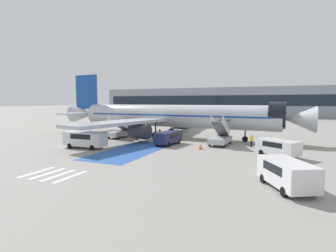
# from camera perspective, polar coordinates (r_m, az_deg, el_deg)

# --- Properties ---
(ground_plane) EXTENTS (600.00, 600.00, 0.00)m
(ground_plane) POSITION_cam_1_polar(r_m,az_deg,el_deg) (42.79, 3.31, -2.60)
(ground_plane) COLOR gray
(apron_leadline_yellow) EXTENTS (77.47, 4.88, 0.01)m
(apron_leadline_yellow) POSITION_cam_1_polar(r_m,az_deg,el_deg) (43.74, 1.04, -2.41)
(apron_leadline_yellow) COLOR gold
(apron_leadline_yellow) RESTS_ON ground_plane
(apron_stand_patch_blue) EXTENTS (5.83, 13.87, 0.01)m
(apron_stand_patch_blue) POSITION_cam_1_polar(r_m,az_deg,el_deg) (32.06, -7.77, -5.32)
(apron_stand_patch_blue) COLOR #2856A8
(apron_stand_patch_blue) RESTS_ON ground_plane
(apron_walkway_bar_0) EXTENTS (0.44, 3.60, 0.01)m
(apron_walkway_bar_0) POSITION_cam_1_polar(r_m,az_deg,el_deg) (24.88, -26.58, -8.95)
(apron_walkway_bar_0) COLOR silver
(apron_walkway_bar_0) RESTS_ON ground_plane
(apron_walkway_bar_1) EXTENTS (0.44, 3.60, 0.01)m
(apron_walkway_bar_1) POSITION_cam_1_polar(r_m,az_deg,el_deg) (24.00, -24.69, -9.38)
(apron_walkway_bar_1) COLOR silver
(apron_walkway_bar_1) RESTS_ON ground_plane
(apron_walkway_bar_2) EXTENTS (0.44, 3.60, 0.01)m
(apron_walkway_bar_2) POSITION_cam_1_polar(r_m,az_deg,el_deg) (23.16, -22.66, -9.84)
(apron_walkway_bar_2) COLOR silver
(apron_walkway_bar_2) RESTS_ON ground_plane
(apron_walkway_bar_3) EXTENTS (0.44, 3.60, 0.01)m
(apron_walkway_bar_3) POSITION_cam_1_polar(r_m,az_deg,el_deg) (22.34, -20.46, -10.32)
(apron_walkway_bar_3) COLOR silver
(apron_walkway_bar_3) RESTS_ON ground_plane
(airliner) EXTENTS (43.30, 36.36, 11.05)m
(airliner) POSITION_cam_1_polar(r_m,az_deg,el_deg) (43.73, 0.18, 2.19)
(airliner) COLOR #B7BCC4
(airliner) RESTS_ON ground_plane
(boarding_stairs_forward) EXTENTS (2.49, 5.34, 4.13)m
(boarding_stairs_forward) POSITION_cam_1_polar(r_m,az_deg,el_deg) (36.35, 11.33, -2.51)
(boarding_stairs_forward) COLOR #ADB2BA
(boarding_stairs_forward) RESTS_ON ground_plane
(boarding_stairs_aft) EXTENTS (2.49, 5.34, 3.72)m
(boarding_stairs_aft) POSITION_cam_1_polar(r_m,az_deg,el_deg) (43.76, -10.44, -1.24)
(boarding_stairs_aft) COLOR #ADB2BA
(boarding_stairs_aft) RESTS_ON ground_plane
(fuel_tanker) EXTENTS (10.55, 3.94, 3.65)m
(fuel_tanker) POSITION_cam_1_polar(r_m,az_deg,el_deg) (71.72, 1.66, 2.10)
(fuel_tanker) COLOR #38383D
(fuel_tanker) RESTS_ON ground_plane
(service_van_0) EXTENTS (2.44, 4.97, 1.79)m
(service_van_0) POSITION_cam_1_polar(r_m,az_deg,el_deg) (35.91, 0.06, -2.36)
(service_van_0) COLOR #1E234C
(service_van_0) RESTS_ON ground_plane
(service_van_1) EXTENTS (4.74, 4.21, 1.81)m
(service_van_1) POSITION_cam_1_polar(r_m,az_deg,el_deg) (30.52, 22.82, -4.13)
(service_van_1) COLOR silver
(service_van_1) RESTS_ON ground_plane
(service_van_2) EXTENTS (5.59, 2.04, 2.08)m
(service_van_2) POSITION_cam_1_polar(r_m,az_deg,el_deg) (34.85, -17.60, -2.59)
(service_van_2) COLOR silver
(service_van_2) RESTS_ON ground_plane
(service_van_3) EXTENTS (4.02, 5.05, 1.92)m
(service_van_3) POSITION_cam_1_polar(r_m,az_deg,el_deg) (19.63, 24.44, -9.12)
(service_van_3) COLOR silver
(service_van_3) RESTS_ON ground_plane
(baggage_cart) EXTENTS (2.98, 2.38, 0.87)m
(baggage_cart) POSITION_cam_1_polar(r_m,az_deg,el_deg) (43.41, -17.91, -2.40)
(baggage_cart) COLOR gray
(baggage_cart) RESTS_ON ground_plane
(ground_crew_0) EXTENTS (0.41, 0.49, 1.63)m
(ground_crew_0) POSITION_cam_1_polar(r_m,az_deg,el_deg) (40.33, -6.78, -1.78)
(ground_crew_0) COLOR #2D2D33
(ground_crew_0) RESTS_ON ground_plane
(ground_crew_1) EXTENTS (0.46, 0.47, 1.78)m
(ground_crew_1) POSITION_cam_1_polar(r_m,az_deg,el_deg) (40.22, 2.03, -1.62)
(ground_crew_1) COLOR black
(ground_crew_1) RESTS_ON ground_plane
(ground_crew_2) EXTENTS (0.48, 0.43, 1.64)m
(ground_crew_2) POSITION_cam_1_polar(r_m,az_deg,el_deg) (35.78, 17.71, -2.90)
(ground_crew_2) COLOR #191E38
(ground_crew_2) RESTS_ON ground_plane
(ground_crew_3) EXTENTS (0.43, 0.23, 1.59)m
(ground_crew_3) POSITION_cam_1_polar(r_m,az_deg,el_deg) (41.45, -1.78, -1.59)
(ground_crew_3) COLOR #2D2D33
(ground_crew_3) RESTS_ON ground_plane
(traffic_cone_0) EXTENTS (0.60, 0.60, 0.67)m
(traffic_cone_0) POSITION_cam_1_polar(r_m,az_deg,el_deg) (32.84, 7.07, -4.46)
(traffic_cone_0) COLOR orange
(traffic_cone_0) RESTS_ON ground_plane
(terminal_building) EXTENTS (109.82, 12.10, 11.52)m
(terminal_building) POSITION_cam_1_polar(r_m,az_deg,el_deg) (111.40, 13.13, 5.13)
(terminal_building) COLOR #89939E
(terminal_building) RESTS_ON ground_plane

